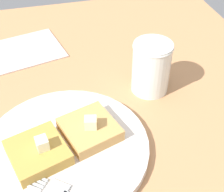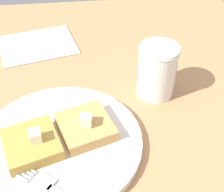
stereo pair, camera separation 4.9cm
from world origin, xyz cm
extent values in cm
cube|color=tan|center=(0.00, 0.00, 1.18)|extent=(92.63, 92.63, 2.35)
cylinder|color=silver|center=(-2.04, 4.45, 3.04)|extent=(24.78, 24.78, 1.36)
torus|color=#2B4E6E|center=(-2.04, 4.45, 3.32)|extent=(24.78, 24.78, 0.80)
cube|color=tan|center=(-5.99, 3.19, 4.69)|extent=(9.59, 9.76, 1.94)
cube|color=gold|center=(1.91, 5.72, 4.69)|extent=(9.59, 9.76, 1.94)
cube|color=beige|center=(-6.13, 3.67, 6.54)|extent=(2.07, 1.94, 1.77)
cube|color=#EFF1CB|center=(1.06, 5.86, 6.54)|extent=(1.91, 2.05, 1.77)
cube|color=silver|center=(0.47, 11.71, 3.90)|extent=(3.56, 3.45, 0.36)
cube|color=silver|center=(3.35, 10.52, 3.90)|extent=(2.72, 2.22, 0.36)
cube|color=silver|center=(3.01, 10.09, 3.90)|extent=(2.72, 2.22, 0.36)
cube|color=silver|center=(2.67, 9.65, 3.90)|extent=(2.72, 2.22, 0.36)
cube|color=silver|center=(2.34, 9.22, 3.90)|extent=(2.72, 2.22, 0.36)
cylinder|color=#441B0B|center=(-19.01, -6.30, 5.18)|extent=(6.17, 6.17, 5.66)
cylinder|color=silver|center=(-19.01, -6.30, 7.12)|extent=(6.71, 6.71, 9.52)
torus|color=silver|center=(-19.01, -6.30, 11.43)|extent=(6.94, 6.94, 0.50)
cube|color=beige|center=(3.17, -24.68, 2.50)|extent=(18.52, 16.30, 0.30)
camera|label=1|loc=(-1.35, 34.99, 39.46)|focal=50.00mm
camera|label=2|loc=(-6.20, 35.89, 39.46)|focal=50.00mm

